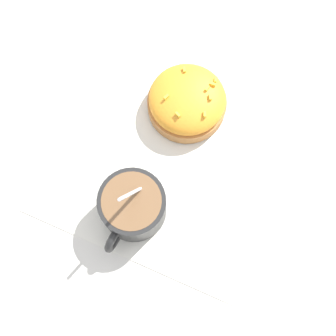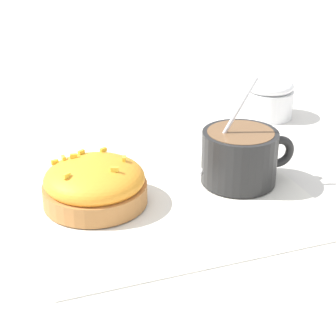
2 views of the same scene
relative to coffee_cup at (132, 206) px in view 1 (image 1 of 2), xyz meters
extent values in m
plane|color=silver|center=(-0.08, 0.01, -0.03)|extent=(3.00, 3.00, 0.00)
cube|color=white|center=(-0.08, 0.01, -0.03)|extent=(0.28, 0.29, 0.00)
cylinder|color=black|center=(0.00, 0.00, 0.00)|extent=(0.08, 0.08, 0.06)
cylinder|color=brown|center=(0.00, 0.00, 0.02)|extent=(0.07, 0.07, 0.01)
torus|color=black|center=(0.04, 0.00, 0.00)|extent=(0.04, 0.01, 0.04)
ellipsoid|color=silver|center=(0.02, 0.00, -0.02)|extent=(0.03, 0.02, 0.01)
cylinder|color=silver|center=(-0.01, 0.00, 0.03)|extent=(0.06, 0.01, 0.10)
cylinder|color=#B2753D|center=(-0.15, 0.00, -0.02)|extent=(0.10, 0.10, 0.02)
ellipsoid|color=orange|center=(-0.15, 0.00, 0.00)|extent=(0.10, 0.10, 0.04)
cube|color=yellow|center=(-0.18, -0.01, 0.01)|extent=(0.01, 0.01, 0.00)
cube|color=yellow|center=(-0.16, 0.03, 0.01)|extent=(0.01, 0.01, 0.00)
cube|color=yellow|center=(-0.12, 0.00, 0.01)|extent=(0.01, 0.01, 0.00)
cube|color=yellow|center=(-0.19, 0.03, 0.01)|extent=(0.01, 0.00, 0.00)
cube|color=yellow|center=(-0.18, 0.03, 0.01)|extent=(0.00, 0.01, 0.00)
cube|color=yellow|center=(-0.17, 0.02, 0.01)|extent=(0.01, 0.00, 0.00)
cube|color=yellow|center=(-0.14, -0.02, 0.01)|extent=(0.01, 0.01, 0.00)
cube|color=yellow|center=(-0.14, 0.03, 0.01)|extent=(0.01, 0.01, 0.00)
camera|label=1|loc=(0.08, 0.08, 0.54)|focal=50.00mm
camera|label=2|loc=(-0.24, -0.48, 0.24)|focal=60.00mm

